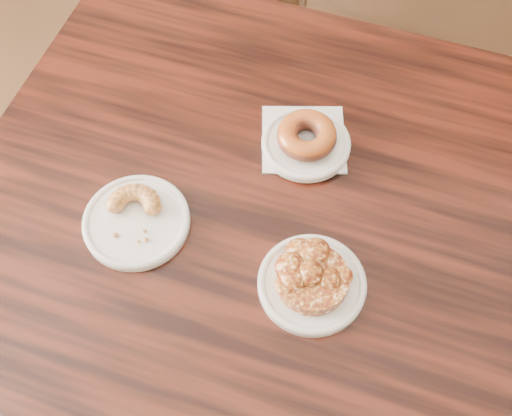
# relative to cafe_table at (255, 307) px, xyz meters

# --- Properties ---
(floor) EXTENTS (5.00, 5.00, 0.00)m
(floor) POSITION_rel_cafe_table_xyz_m (0.07, 0.00, -0.38)
(floor) COLOR black
(floor) RESTS_ON ground
(cafe_table) EXTENTS (1.21, 1.21, 0.75)m
(cafe_table) POSITION_rel_cafe_table_xyz_m (0.00, 0.00, 0.00)
(cafe_table) COLOR black
(cafe_table) RESTS_ON floor
(napkin) EXTENTS (0.16, 0.16, 0.00)m
(napkin) POSITION_rel_cafe_table_xyz_m (0.07, 0.17, 0.38)
(napkin) COLOR white
(napkin) RESTS_ON cafe_table
(plate_donut) EXTENTS (0.15, 0.15, 0.01)m
(plate_donut) POSITION_rel_cafe_table_xyz_m (0.08, 0.16, 0.38)
(plate_donut) COLOR white
(plate_donut) RESTS_ON napkin
(plate_cruller) EXTENTS (0.17, 0.17, 0.01)m
(plate_cruller) POSITION_rel_cafe_table_xyz_m (-0.19, -0.02, 0.38)
(plate_cruller) COLOR white
(plate_cruller) RESTS_ON cafe_table
(plate_fritter) EXTENTS (0.17, 0.17, 0.01)m
(plate_fritter) POSITION_rel_cafe_table_xyz_m (0.10, -0.10, 0.38)
(plate_fritter) COLOR silver
(plate_fritter) RESTS_ON cafe_table
(glazed_donut) EXTENTS (0.10, 0.10, 0.04)m
(glazed_donut) POSITION_rel_cafe_table_xyz_m (0.08, 0.16, 0.41)
(glazed_donut) COLOR #983B16
(glazed_donut) RESTS_ON plate_donut
(apple_fritter) EXTENTS (0.15, 0.15, 0.04)m
(apple_fritter) POSITION_rel_cafe_table_xyz_m (0.10, -0.10, 0.40)
(apple_fritter) COLOR #3F1006
(apple_fritter) RESTS_ON plate_fritter
(cruller_fragment) EXTENTS (0.10, 0.10, 0.03)m
(cruller_fragment) POSITION_rel_cafe_table_xyz_m (-0.19, -0.02, 0.40)
(cruller_fragment) COLOR brown
(cruller_fragment) RESTS_ON plate_cruller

